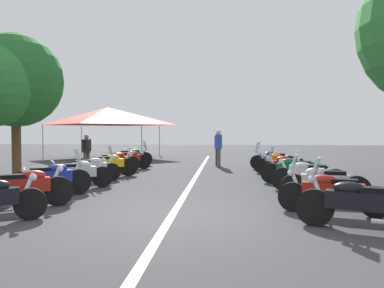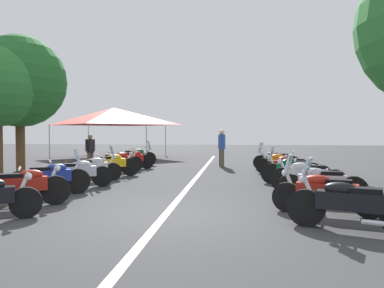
{
  "view_description": "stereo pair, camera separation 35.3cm",
  "coord_description": "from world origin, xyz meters",
  "views": [
    {
      "loc": [
        -7.18,
        -1.01,
        1.66
      ],
      "look_at": [
        4.67,
        0.0,
        1.27
      ],
      "focal_mm": 34.41,
      "sensor_mm": 36.0,
      "label": 1
    },
    {
      "loc": [
        -7.18,
        -1.37,
        1.66
      ],
      "look_at": [
        4.67,
        0.0,
        1.27
      ],
      "focal_mm": 34.41,
      "sensor_mm": 36.0,
      "label": 2
    }
  ],
  "objects": [
    {
      "name": "ground_plane",
      "position": [
        0.0,
        0.0,
        0.0
      ],
      "size": [
        80.0,
        80.0,
        0.0
      ],
      "primitive_type": "plane",
      "color": "#38383A"
    },
    {
      "name": "lane_centre_stripe",
      "position": [
        5.29,
        0.0,
        0.0
      ],
      "size": [
        25.03,
        0.16,
        0.01
      ],
      "primitive_type": "cube",
      "color": "beige",
      "rests_on": "ground_plane"
    },
    {
      "name": "motorcycle_left_row_1",
      "position": [
        0.4,
        3.26,
        0.46
      ],
      "size": [
        1.15,
        1.83,
        1.01
      ],
      "rotation": [
        0.0,
        0.0,
        -1.04
      ],
      "color": "black",
      "rests_on": "ground_plane"
    },
    {
      "name": "motorcycle_left_row_2",
      "position": [
        1.88,
        3.4,
        0.48
      ],
      "size": [
        1.26,
        1.83,
        1.22
      ],
      "rotation": [
        0.0,
        0.0,
        -0.99
      ],
      "color": "black",
      "rests_on": "ground_plane"
    },
    {
      "name": "motorcycle_left_row_3",
      "position": [
        3.18,
        3.25,
        0.45
      ],
      "size": [
        1.13,
        1.94,
        0.99
      ],
      "rotation": [
        0.0,
        0.0,
        -1.09
      ],
      "color": "black",
      "rests_on": "ground_plane"
    },
    {
      "name": "motorcycle_left_row_4",
      "position": [
        4.65,
        3.39,
        0.46
      ],
      "size": [
        1.08,
        1.9,
        1.19
      ],
      "rotation": [
        0.0,
        0.0,
        -1.11
      ],
      "color": "black",
      "rests_on": "ground_plane"
    },
    {
      "name": "motorcycle_left_row_5",
      "position": [
        5.92,
        3.18,
        0.47
      ],
      "size": [
        1.21,
        1.97,
        1.02
      ],
      "rotation": [
        0.0,
        0.0,
        -1.05
      ],
      "color": "black",
      "rests_on": "ground_plane"
    },
    {
      "name": "motorcycle_left_row_6",
      "position": [
        7.35,
        3.37,
        0.46
      ],
      "size": [
        1.34,
        1.85,
        1.0
      ],
      "rotation": [
        0.0,
        0.0,
        -0.97
      ],
      "color": "black",
      "rests_on": "ground_plane"
    },
    {
      "name": "motorcycle_left_row_7",
      "position": [
        8.69,
        3.15,
        0.46
      ],
      "size": [
        1.01,
        1.89,
        1.01
      ],
      "rotation": [
        0.0,
        0.0,
        -1.15
      ],
      "color": "black",
      "rests_on": "ground_plane"
    },
    {
      "name": "motorcycle_left_row_8",
      "position": [
        10.15,
        3.39,
        0.48
      ],
      "size": [
        1.05,
        1.95,
        1.23
      ],
      "rotation": [
        0.0,
        0.0,
        -1.14
      ],
      "color": "black",
      "rests_on": "ground_plane"
    },
    {
      "name": "motorcycle_right_row_0",
      "position": [
        -0.84,
        -3.27,
        0.47
      ],
      "size": [
        1.0,
        2.02,
        1.22
      ],
      "rotation": [
        0.0,
        0.0,
        1.19
      ],
      "color": "black",
      "rests_on": "ground_plane"
    },
    {
      "name": "motorcycle_right_row_1",
      "position": [
        0.37,
        -3.17,
        0.46
      ],
      "size": [
        0.92,
        2.1,
        1.2
      ],
      "rotation": [
        0.0,
        0.0,
        1.28
      ],
      "color": "black",
      "rests_on": "ground_plane"
    },
    {
      "name": "motorcycle_right_row_2",
      "position": [
        1.71,
        -3.38,
        0.47
      ],
      "size": [
        0.77,
        2.03,
        1.21
      ],
      "rotation": [
        0.0,
        0.0,
        1.38
      ],
      "color": "black",
      "rests_on": "ground_plane"
    },
    {
      "name": "motorcycle_right_row_3",
      "position": [
        3.21,
        -3.36,
        0.46
      ],
      "size": [
        0.81,
        2.03,
        1.01
      ],
      "rotation": [
        0.0,
        0.0,
        1.34
      ],
      "color": "black",
      "rests_on": "ground_plane"
    },
    {
      "name": "motorcycle_right_row_4",
      "position": [
        4.58,
        -3.24,
        0.47
      ],
      "size": [
        0.88,
        2.12,
        1.22
      ],
      "rotation": [
        0.0,
        0.0,
        1.3
      ],
      "color": "black",
      "rests_on": "ground_plane"
    },
    {
      "name": "motorcycle_right_row_5",
      "position": [
        5.97,
        -3.29,
        0.45
      ],
      "size": [
        0.99,
        2.07,
        0.99
      ],
      "rotation": [
        0.0,
        0.0,
        1.22
      ],
      "color": "black",
      "rests_on": "ground_plane"
    },
    {
      "name": "motorcycle_right_row_6",
      "position": [
        7.38,
        -3.2,
        0.45
      ],
      "size": [
        0.88,
        2.02,
        0.99
      ],
      "rotation": [
        0.0,
        0.0,
        1.29
      ],
      "color": "black",
      "rests_on": "ground_plane"
    },
    {
      "name": "motorcycle_right_row_7",
      "position": [
        8.85,
        -3.14,
        0.47
      ],
      "size": [
        1.02,
        1.96,
        1.21
      ],
      "rotation": [
        0.0,
        0.0,
        1.16
      ],
      "color": "black",
      "rests_on": "ground_plane"
    },
    {
      "name": "traffic_cone_0",
      "position": [
        5.83,
        4.88,
        0.29
      ],
      "size": [
        0.36,
        0.36,
        0.61
      ],
      "color": "orange",
      "rests_on": "ground_plane"
    },
    {
      "name": "bystander_0",
      "position": [
        10.6,
        -0.76,
        0.97
      ],
      "size": [
        0.44,
        0.35,
        1.66
      ],
      "rotation": [
        0.0,
        0.0,
        5.36
      ],
      "color": "#1E2338",
      "rests_on": "ground_plane"
    },
    {
      "name": "bystander_2",
      "position": [
        9.87,
        -0.79,
        1.05
      ],
      "size": [
        0.53,
        0.32,
        1.78
      ],
      "rotation": [
        0.0,
        0.0,
        1.42
      ],
      "color": "brown",
      "rests_on": "ground_plane"
    },
    {
      "name": "bystander_3",
      "position": [
        8.02,
        4.8,
        0.9
      ],
      "size": [
        0.49,
        0.32,
        1.55
      ],
      "rotation": [
        0.0,
        0.0,
        4.3
      ],
      "color": "brown",
      "rests_on": "ground_plane"
    },
    {
      "name": "roadside_tree_1",
      "position": [
        5.42,
        6.4,
        3.48
      ],
      "size": [
        3.32,
        3.32,
        5.16
      ],
      "color": "brown",
      "rests_on": "ground_plane"
    },
    {
      "name": "event_tent",
      "position": [
        15.6,
        6.32,
        2.65
      ],
      "size": [
        6.31,
        6.31,
        3.2
      ],
      "color": "#E54C3F",
      "rests_on": "ground_plane"
    }
  ]
}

